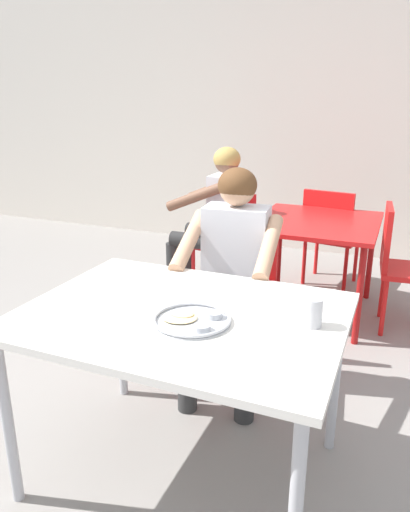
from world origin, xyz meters
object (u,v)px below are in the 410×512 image
Objects in this scene: thali_tray at (192,319)px; chair_foreground at (241,288)px; table_foreground at (182,328)px; chair_red_far at (330,231)px; chair_red_left at (229,238)px; chair_red_right at (400,260)px; diner_foreground at (232,263)px; drinking_cup at (312,311)px; patron_background at (215,210)px; table_background_red at (316,231)px.

chair_foreground is at bearing 98.26° from thali_tray.
chair_red_far reaches higher than table_foreground.
chair_red_left is at bearing 113.94° from chair_foreground.
chair_red_right is 1.03× the size of chair_red_far.
chair_foreground is at bearing 94.60° from diner_foreground.
drinking_cup is 1.81m from chair_red_right.
patron_background is (-1.10, 1.82, -0.09)m from drinking_cup.
chair_foreground is at bearing -100.04° from chair_red_far.
diner_foreground is 1.27m from chair_red_left.
chair_foreground is at bearing 122.51° from drinking_cup.
diner_foreground reaches higher than patron_background.
chair_foreground is 1.22m from chair_red_right.
chair_red_left is at bearing 104.64° from table_foreground.
patron_background is at bearing 107.92° from table_foreground.
thali_tray is 1.06m from chair_foreground.
table_background_red is (0.25, 0.95, 0.14)m from chair_foreground.
table_foreground is 0.51m from drinking_cup.
chair_red_right is 1.40m from patron_background.
chair_red_right is at bearing -48.40° from chair_red_far.
drinking_cup is at bearing -58.96° from patron_background.
drinking_cup is at bearing 8.24° from table_foreground.
patron_background is at bearing -179.95° from table_background_red.
diner_foreground is 1.45× the size of chair_red_left.
table_foreground is at bearing -95.42° from table_background_red.
diner_foreground is 1.20m from table_background_red.
patron_background reaches higher than chair_red_left.
diner_foreground is (-0.13, 0.80, -0.05)m from thali_tray.
chair_red_right is 0.86m from chair_red_far.
patron_background is at bearing 119.64° from chair_foreground.
table_background_red is (-0.31, 1.82, -0.18)m from drinking_cup.
chair_red_left reaches higher than thali_tray.
chair_red_left is at bearing 1.56° from patron_background.
drinking_cup reaches higher than chair_red_left.
table_background_red is 1.15× the size of chair_red_left.
table_background_red is at bearing 0.05° from patron_background.
chair_red_far is (-0.29, 2.40, -0.33)m from drinking_cup.
thali_tray is 0.44m from drinking_cup.
chair_foreground is at bearing -133.60° from chair_red_right.
patron_background reaches higher than chair_foreground.
thali_tray is 0.34× the size of chair_foreground.
chair_foreground is 1.55m from chair_red_far.
drinking_cup is 0.13× the size of chair_red_right.
table_background_red is at bearing 75.07° from chair_foreground.
table_foreground is 1.42× the size of chair_red_right.
thali_tray is at bearing -80.74° from diner_foreground.
table_background_red is 1.10× the size of chair_red_right.
chair_red_far is 0.70× the size of patron_background.
thali_tray is 0.81m from diner_foreground.
table_foreground is at bearing -94.55° from chair_red_far.
patron_background reaches higher than thali_tray.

